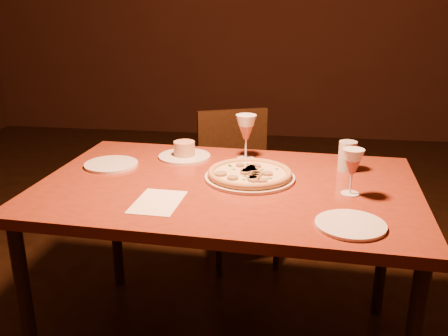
# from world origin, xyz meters

# --- Properties ---
(floor) EXTENTS (7.00, 7.00, 0.00)m
(floor) POSITION_xyz_m (0.00, 0.00, 0.00)
(floor) COLOR black
(floor) RESTS_ON ground
(dining_table) EXTENTS (1.49, 1.01, 0.77)m
(dining_table) POSITION_xyz_m (0.12, -0.09, 0.71)
(dining_table) COLOR maroon
(dining_table) RESTS_ON floor
(chair_far) EXTENTS (0.53, 0.53, 0.85)m
(chair_far) POSITION_xyz_m (0.06, 0.78, 0.48)
(chair_far) COLOR black
(chair_far) RESTS_ON floor
(pizza_plate) EXTENTS (0.35, 0.35, 0.04)m
(pizza_plate) POSITION_xyz_m (0.20, -0.03, 0.79)
(pizza_plate) COLOR white
(pizza_plate) RESTS_ON dining_table
(ramekin_saucer) EXTENTS (0.23, 0.23, 0.07)m
(ramekin_saucer) POSITION_xyz_m (-0.11, 0.21, 0.80)
(ramekin_saucer) COLOR white
(ramekin_saucer) RESTS_ON dining_table
(wine_glass_far) EXTENTS (0.09, 0.09, 0.20)m
(wine_glass_far) POSITION_xyz_m (0.16, 0.22, 0.87)
(wine_glass_far) COLOR #A85446
(wine_glass_far) RESTS_ON dining_table
(wine_glass_right) EXTENTS (0.08, 0.08, 0.17)m
(wine_glass_right) POSITION_xyz_m (0.58, -0.14, 0.86)
(wine_glass_right) COLOR #A85446
(wine_glass_right) RESTS_ON dining_table
(water_tumbler) EXTENTS (0.07, 0.07, 0.12)m
(water_tumbler) POSITION_xyz_m (0.59, 0.13, 0.84)
(water_tumbler) COLOR #B1BCC1
(water_tumbler) RESTS_ON dining_table
(side_plate_left) EXTENTS (0.23, 0.23, 0.01)m
(side_plate_left) POSITION_xyz_m (-0.40, 0.05, 0.78)
(side_plate_left) COLOR white
(side_plate_left) RESTS_ON dining_table
(side_plate_near) EXTENTS (0.22, 0.22, 0.01)m
(side_plate_near) POSITION_xyz_m (0.55, -0.42, 0.78)
(side_plate_near) COLOR white
(side_plate_near) RESTS_ON dining_table
(menu_card) EXTENTS (0.17, 0.24, 0.00)m
(menu_card) POSITION_xyz_m (-0.09, -0.31, 0.77)
(menu_card) COLOR white
(menu_card) RESTS_ON dining_table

